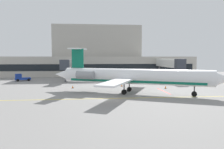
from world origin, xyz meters
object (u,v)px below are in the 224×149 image
at_px(baggage_tug, 21,78).
at_px(fuel_tank, 155,74).
at_px(regional_jet, 131,77).
at_px(pushback_tractor, 154,78).

height_order(baggage_tug, fuel_tank, fuel_tank).
bearing_deg(regional_jet, pushback_tractor, 61.98).
xyz_separation_m(regional_jet, fuel_tank, (11.59, 23.66, -1.43)).
relative_size(regional_jet, fuel_tank, 4.48).
bearing_deg(pushback_tractor, baggage_tug, 171.97).
height_order(baggage_tug, pushback_tractor, pushback_tractor).
distance_m(regional_jet, baggage_tug, 35.43).
relative_size(regional_jet, pushback_tractor, 7.02).
bearing_deg(baggage_tug, pushback_tractor, -8.03).
relative_size(baggage_tug, pushback_tractor, 1.01).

